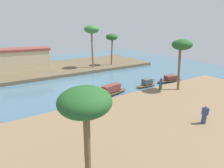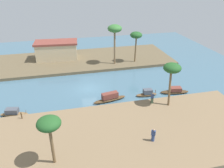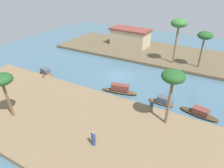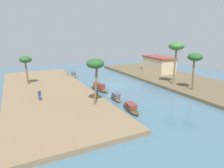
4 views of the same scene
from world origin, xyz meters
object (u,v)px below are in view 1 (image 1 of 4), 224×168
at_px(sampan_with_red_awning, 111,91).
at_px(palm_tree_right_short, 112,38).
at_px(palm_tree_left_far, 182,46).
at_px(sampan_with_tall_canopy, 170,79).
at_px(palm_tree_left_near, 85,105).
at_px(palm_tree_right_tall, 92,31).
at_px(person_on_near_bank, 205,115).
at_px(riverside_building, 25,58).
at_px(person_by_mooring, 161,85).
at_px(sampan_midstream, 147,84).

xyz_separation_m(sampan_with_red_awning, palm_tree_right_short, (8.33, 13.29, 5.34)).
relative_size(palm_tree_left_far, palm_tree_right_short, 0.99).
height_order(sampan_with_tall_canopy, palm_tree_left_near, palm_tree_left_near).
xyz_separation_m(sampan_with_red_awning, palm_tree_left_near, (-7.95, -10.93, 4.47)).
relative_size(palm_tree_left_near, palm_tree_right_tall, 0.67).
bearing_deg(person_on_near_bank, palm_tree_right_tall, -60.37).
xyz_separation_m(palm_tree_right_short, riverside_building, (-15.36, 5.53, -3.46)).
height_order(palm_tree_left_near, riverside_building, palm_tree_left_near).
distance_m(person_by_mooring, palm_tree_left_far, 5.11).
bearing_deg(palm_tree_left_near, sampan_with_red_awning, 53.97).
height_order(palm_tree_left_near, palm_tree_left_far, palm_tree_left_far).
height_order(sampan_with_red_awning, palm_tree_left_far, palm_tree_left_far).
bearing_deg(palm_tree_right_tall, person_by_mooring, -85.00).
distance_m(sampan_midstream, palm_tree_right_tall, 14.89).
bearing_deg(sampan_with_tall_canopy, person_by_mooring, -141.89).
xyz_separation_m(sampan_with_red_awning, riverside_building, (-7.04, 18.82, 1.89)).
distance_m(sampan_midstream, palm_tree_left_far, 6.76).
height_order(palm_tree_left_far, riverside_building, palm_tree_left_far).
height_order(person_by_mooring, palm_tree_right_short, palm_tree_right_short).
relative_size(sampan_with_red_awning, palm_tree_left_near, 0.99).
height_order(sampan_with_tall_canopy, person_by_mooring, person_by_mooring).
relative_size(sampan_midstream, riverside_building, 0.37).
distance_m(sampan_with_tall_canopy, person_by_mooring, 5.73).
xyz_separation_m(sampan_with_tall_canopy, person_by_mooring, (-4.97, -2.73, 0.80)).
relative_size(person_on_near_bank, person_by_mooring, 0.99).
relative_size(palm_tree_right_tall, riverside_building, 0.86).
xyz_separation_m(person_by_mooring, palm_tree_left_far, (2.00, -0.87, 4.63)).
distance_m(person_on_near_bank, riverside_building, 30.52).
bearing_deg(palm_tree_left_near, person_by_mooring, 31.53).
relative_size(sampan_with_red_awning, person_by_mooring, 3.27).
xyz_separation_m(person_on_near_bank, palm_tree_left_far, (4.96, 6.57, 4.57)).
height_order(person_on_near_bank, palm_tree_right_tall, palm_tree_right_tall).
distance_m(sampan_midstream, person_on_near_bank, 10.94).
relative_size(sampan_with_red_awning, palm_tree_left_far, 0.84).
distance_m(person_by_mooring, riverside_building, 24.92).
relative_size(sampan_with_tall_canopy, person_by_mooring, 2.90).
bearing_deg(person_on_near_bank, sampan_with_red_awning, -42.92).
bearing_deg(sampan_midstream, riverside_building, 127.37).
bearing_deg(person_on_near_bank, sampan_midstream, -74.71).
bearing_deg(palm_tree_right_tall, palm_tree_left_far, -78.63).
bearing_deg(person_by_mooring, sampan_with_red_awning, 123.52).
bearing_deg(sampan_with_tall_canopy, person_on_near_bank, -118.60).
distance_m(sampan_with_tall_canopy, palm_tree_right_tall, 16.28).
bearing_deg(sampan_with_tall_canopy, riverside_building, 142.19).
height_order(sampan_with_tall_canopy, palm_tree_right_short, palm_tree_right_short).
bearing_deg(palm_tree_right_short, sampan_with_tall_canopy, -81.12).
bearing_deg(riverside_building, palm_tree_left_far, -52.49).
bearing_deg(palm_tree_right_tall, riverside_building, 153.48).
xyz_separation_m(person_by_mooring, palm_tree_right_tall, (-1.40, 16.02, 6.10)).
bearing_deg(sampan_midstream, palm_tree_left_far, -65.02).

